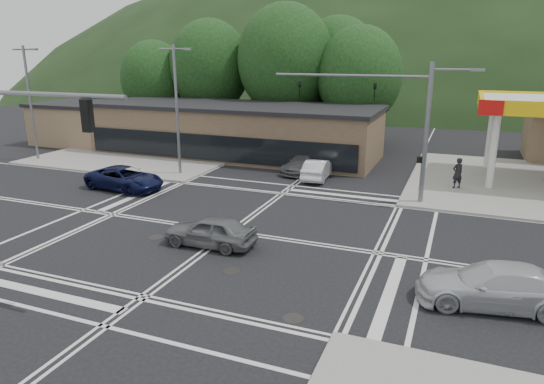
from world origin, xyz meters
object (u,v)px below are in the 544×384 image
at_px(car_silver_east, 495,285).
at_px(pedestrian, 458,173).
at_px(car_blue_west, 125,178).
at_px(car_queue_b, 342,149).
at_px(car_queue_a, 318,169).
at_px(car_northbound, 304,163).
at_px(car_grey_center, 210,231).

height_order(car_silver_east, pedestrian, pedestrian).
height_order(car_blue_west, car_queue_b, car_queue_b).
xyz_separation_m(car_queue_a, car_queue_b, (0.00, 7.18, 0.08)).
distance_m(car_blue_west, car_silver_east, 22.68).
bearing_deg(pedestrian, car_queue_b, -73.75).
xyz_separation_m(car_blue_west, car_queue_a, (10.73, 7.15, -0.04)).
bearing_deg(car_northbound, car_queue_a, -34.85).
bearing_deg(car_silver_east, car_queue_a, -153.36).
bearing_deg(pedestrian, car_northbound, -42.43).
bearing_deg(car_queue_b, pedestrian, 135.04).
height_order(car_grey_center, pedestrian, pedestrian).
height_order(car_queue_b, pedestrian, pedestrian).
bearing_deg(car_grey_center, pedestrian, 143.02).
distance_m(car_blue_west, car_queue_a, 12.89).
relative_size(car_queue_b, car_northbound, 0.98).
xyz_separation_m(car_blue_west, car_grey_center, (9.66, -6.34, -0.01)).
bearing_deg(pedestrian, car_silver_east, 58.78).
bearing_deg(car_silver_east, car_queue_b, -163.37).
relative_size(car_grey_center, pedestrian, 2.15).
height_order(car_queue_a, car_northbound, car_queue_a).
distance_m(car_blue_west, car_grey_center, 11.55).
xyz_separation_m(car_queue_a, car_northbound, (-1.50, 1.45, -0.02)).
bearing_deg(car_northbound, car_silver_east, -43.86).
bearing_deg(car_queue_a, pedestrian, 179.69).
distance_m(car_northbound, pedestrian, 10.60).
height_order(car_grey_center, car_northbound, car_grey_center).
bearing_deg(car_northbound, car_blue_west, -127.96).
bearing_deg(car_blue_west, car_queue_a, -49.84).
relative_size(car_blue_west, car_queue_a, 1.25).
bearing_deg(car_queue_b, car_grey_center, 78.53).
bearing_deg(car_northbound, car_grey_center, -79.27).
distance_m(car_silver_east, pedestrian, 15.25).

